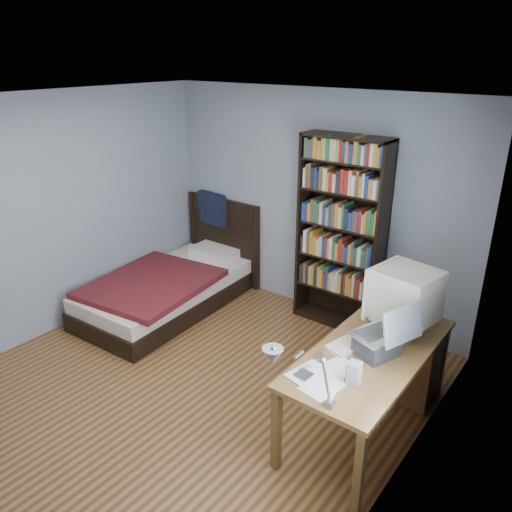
{
  "coord_description": "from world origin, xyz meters",
  "views": [
    {
      "loc": [
        2.78,
        -2.53,
        2.85
      ],
      "look_at": [
        0.14,
        0.9,
        1.06
      ],
      "focal_mm": 35.0,
      "sensor_mm": 36.0,
      "label": 1
    }
  ],
  "objects_px": {
    "laptop": "(380,341)",
    "speaker": "(354,373)",
    "desk": "(392,357)",
    "desk_lamp": "(283,362)",
    "bookshelf": "(341,235)",
    "crt_monitor": "(404,295)",
    "keyboard": "(353,342)",
    "bed": "(173,285)",
    "soda_can": "(371,325)"
  },
  "relations": [
    {
      "from": "keyboard",
      "to": "bookshelf",
      "type": "height_order",
      "value": "bookshelf"
    },
    {
      "from": "desk_lamp",
      "to": "keyboard",
      "type": "relative_size",
      "value": 1.34
    },
    {
      "from": "crt_monitor",
      "to": "soda_can",
      "type": "relative_size",
      "value": 5.01
    },
    {
      "from": "desk_lamp",
      "to": "speaker",
      "type": "bearing_deg",
      "value": 79.33
    },
    {
      "from": "soda_can",
      "to": "laptop",
      "type": "bearing_deg",
      "value": -55.44
    },
    {
      "from": "laptop",
      "to": "bookshelf",
      "type": "bearing_deg",
      "value": 128.31
    },
    {
      "from": "bookshelf",
      "to": "bed",
      "type": "xyz_separation_m",
      "value": [
        -1.75,
        -0.81,
        -0.79
      ]
    },
    {
      "from": "bookshelf",
      "to": "soda_can",
      "type": "bearing_deg",
      "value": -50.78
    },
    {
      "from": "crt_monitor",
      "to": "bed",
      "type": "xyz_separation_m",
      "value": [
        -2.82,
        0.1,
        -0.78
      ]
    },
    {
      "from": "speaker",
      "to": "bookshelf",
      "type": "bearing_deg",
      "value": 115.79
    },
    {
      "from": "bookshelf",
      "to": "laptop",
      "type": "bearing_deg",
      "value": -51.69
    },
    {
      "from": "desk",
      "to": "soda_can",
      "type": "relative_size",
      "value": 15.73
    },
    {
      "from": "desk",
      "to": "keyboard",
      "type": "xyz_separation_m",
      "value": [
        -0.15,
        -0.48,
        0.33
      ]
    },
    {
      "from": "laptop",
      "to": "keyboard",
      "type": "height_order",
      "value": "laptop"
    },
    {
      "from": "desk",
      "to": "laptop",
      "type": "bearing_deg",
      "value": -82.41
    },
    {
      "from": "desk_lamp",
      "to": "soda_can",
      "type": "xyz_separation_m",
      "value": [
        -0.08,
        1.4,
        -0.44
      ]
    },
    {
      "from": "laptop",
      "to": "bed",
      "type": "relative_size",
      "value": 0.21
    },
    {
      "from": "desk",
      "to": "desk_lamp",
      "type": "bearing_deg",
      "value": -91.7
    },
    {
      "from": "keyboard",
      "to": "bed",
      "type": "bearing_deg",
      "value": -178.59
    },
    {
      "from": "laptop",
      "to": "bed",
      "type": "bearing_deg",
      "value": 168.59
    },
    {
      "from": "desk_lamp",
      "to": "keyboard",
      "type": "xyz_separation_m",
      "value": [
        -0.11,
        1.13,
        -0.48
      ]
    },
    {
      "from": "bed",
      "to": "desk_lamp",
      "type": "bearing_deg",
      "value": -31.65
    },
    {
      "from": "laptop",
      "to": "speaker",
      "type": "xyz_separation_m",
      "value": [
        0.01,
        -0.43,
        -0.04
      ]
    },
    {
      "from": "crt_monitor",
      "to": "speaker",
      "type": "relative_size",
      "value": 3.13
    },
    {
      "from": "crt_monitor",
      "to": "keyboard",
      "type": "relative_size",
      "value": 1.16
    },
    {
      "from": "crt_monitor",
      "to": "laptop",
      "type": "relative_size",
      "value": 1.14
    },
    {
      "from": "speaker",
      "to": "bookshelf",
      "type": "xyz_separation_m",
      "value": [
        -1.11,
        1.82,
        0.23
      ]
    },
    {
      "from": "desk_lamp",
      "to": "bookshelf",
      "type": "relative_size",
      "value": 0.3
    },
    {
      "from": "keyboard",
      "to": "desk",
      "type": "bearing_deg",
      "value": 85.66
    },
    {
      "from": "speaker",
      "to": "soda_can",
      "type": "relative_size",
      "value": 1.6
    },
    {
      "from": "crt_monitor",
      "to": "desk_lamp",
      "type": "height_order",
      "value": "desk_lamp"
    },
    {
      "from": "keyboard",
      "to": "bed",
      "type": "distance_m",
      "value": 2.73
    },
    {
      "from": "desk_lamp",
      "to": "bookshelf",
      "type": "height_order",
      "value": "bookshelf"
    },
    {
      "from": "laptop",
      "to": "speaker",
      "type": "height_order",
      "value": "laptop"
    },
    {
      "from": "laptop",
      "to": "soda_can",
      "type": "relative_size",
      "value": 4.4
    },
    {
      "from": "desk",
      "to": "desk_lamp",
      "type": "height_order",
      "value": "desk_lamp"
    },
    {
      "from": "speaker",
      "to": "bed",
      "type": "distance_m",
      "value": 3.09
    },
    {
      "from": "speaker",
      "to": "soda_can",
      "type": "bearing_deg",
      "value": 100.82
    },
    {
      "from": "desk_lamp",
      "to": "speaker",
      "type": "distance_m",
      "value": 0.81
    },
    {
      "from": "bookshelf",
      "to": "bed",
      "type": "distance_m",
      "value": 2.09
    },
    {
      "from": "desk",
      "to": "bookshelf",
      "type": "bearing_deg",
      "value": 139.06
    },
    {
      "from": "laptop",
      "to": "soda_can",
      "type": "xyz_separation_m",
      "value": [
        -0.2,
        0.29,
        -0.07
      ]
    },
    {
      "from": "crt_monitor",
      "to": "desk",
      "type": "bearing_deg",
      "value": 159.19
    },
    {
      "from": "soda_can",
      "to": "crt_monitor",
      "type": "bearing_deg",
      "value": 48.12
    },
    {
      "from": "desk",
      "to": "bookshelf",
      "type": "relative_size",
      "value": 0.8
    },
    {
      "from": "keyboard",
      "to": "speaker",
      "type": "distance_m",
      "value": 0.51
    },
    {
      "from": "speaker",
      "to": "laptop",
      "type": "bearing_deg",
      "value": 86.33
    },
    {
      "from": "crt_monitor",
      "to": "soda_can",
      "type": "bearing_deg",
      "value": -131.88
    },
    {
      "from": "desk_lamp",
      "to": "bed",
      "type": "bearing_deg",
      "value": 148.35
    },
    {
      "from": "soda_can",
      "to": "desk",
      "type": "bearing_deg",
      "value": 57.81
    }
  ]
}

